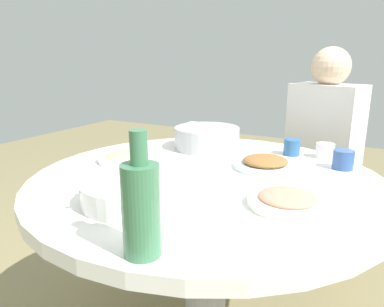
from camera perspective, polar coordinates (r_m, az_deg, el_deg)
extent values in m
cylinder|color=#99999E|center=(1.42, 2.20, -18.01)|extent=(0.15, 0.15, 0.67)
cylinder|color=white|center=(1.27, 2.36, -4.40)|extent=(1.22, 1.22, 0.04)
cylinder|color=#B2B5BA|center=(1.62, 2.37, 2.49)|extent=(0.29, 0.29, 0.10)
ellipsoid|color=white|center=(1.62, 2.37, 2.66)|extent=(0.24, 0.24, 0.11)
cube|color=white|center=(1.63, -0.30, 4.50)|extent=(0.16, 0.08, 0.01)
cylinder|color=white|center=(1.03, -9.58, -6.05)|extent=(0.28, 0.28, 0.07)
cylinder|color=black|center=(1.03, -9.57, -6.35)|extent=(0.25, 0.25, 0.05)
cylinder|color=silver|center=(1.02, -9.64, -4.85)|extent=(0.25, 0.19, 0.01)
cylinder|color=white|center=(1.04, 14.88, -7.49)|extent=(0.22, 0.22, 0.02)
ellipsoid|color=#EA886D|center=(1.03, 14.93, -6.69)|extent=(0.16, 0.16, 0.03)
cylinder|color=silver|center=(1.37, 11.50, -1.89)|extent=(0.24, 0.24, 0.02)
ellipsoid|color=#8F5D31|center=(1.36, 11.54, -1.15)|extent=(0.17, 0.17, 0.04)
cylinder|color=white|center=(1.45, -10.92, -0.82)|extent=(0.20, 0.20, 0.02)
ellipsoid|color=tan|center=(1.44, -10.95, -0.35)|extent=(0.14, 0.14, 0.02)
cylinder|color=#3D7751|center=(0.75, -8.07, -8.99)|extent=(0.08, 0.08, 0.20)
cylinder|color=#3D7751|center=(0.70, -8.47, 0.95)|extent=(0.04, 0.04, 0.07)
cylinder|color=white|center=(1.56, 20.34, 0.42)|extent=(0.07, 0.07, 0.06)
cylinder|color=#315499|center=(1.43, 22.85, -0.90)|extent=(0.08, 0.08, 0.07)
cylinder|color=#2B5B8E|center=(1.57, 15.54, 0.98)|extent=(0.07, 0.07, 0.07)
cylinder|color=brown|center=(2.14, 18.92, -11.38)|extent=(0.37, 0.37, 0.43)
cube|color=#2D333D|center=(2.04, 19.58, -4.42)|extent=(0.42, 0.40, 0.12)
cube|color=silver|center=(1.97, 20.32, 3.57)|extent=(0.29, 0.38, 0.46)
sphere|color=beige|center=(1.93, 21.19, 12.76)|extent=(0.19, 0.19, 0.19)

